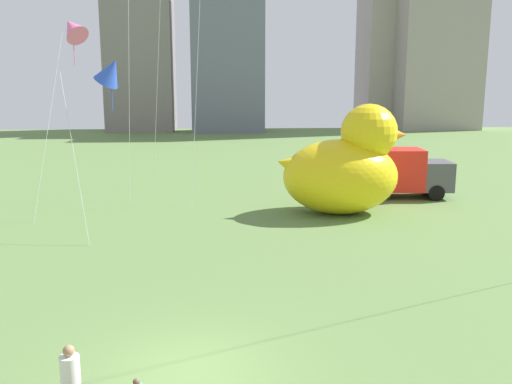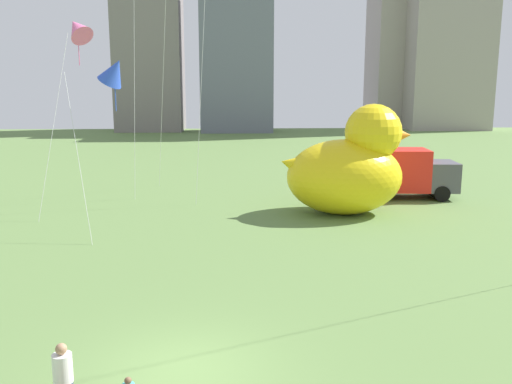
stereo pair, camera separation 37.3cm
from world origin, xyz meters
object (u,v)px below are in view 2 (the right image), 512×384
Objects in this scene: kite_blue at (114,72)px; kite_pink at (77,29)px; box_truck at (402,173)px; giant_inflatable_duck at (349,168)px; person_adult at (63,377)px.

kite_pink is at bearing 128.41° from kite_blue.
giant_inflatable_duck is at bearing -135.45° from box_truck.
giant_inflatable_duck is 0.86× the size of kite_blue.
kite_blue is (-11.02, -2.75, 4.71)m from giant_inflatable_duck.
person_adult is 25.05m from box_truck.
kite_pink is at bearing 179.98° from giant_inflatable_duck.
person_adult is at bearing -77.53° from kite_pink.
kite_pink is (-2.18, 2.75, 2.03)m from kite_blue.
kite_pink is at bearing -167.30° from box_truck.
person_adult is 19.60m from kite_pink.
box_truck is 0.61× the size of kite_pink.
kite_pink is (-3.84, 17.36, 8.24)m from person_adult.
giant_inflatable_duck is 5.59m from box_truck.
kite_blue is (-14.95, -6.61, 5.64)m from box_truck.
box_truck is (13.29, 21.22, 0.56)m from person_adult.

